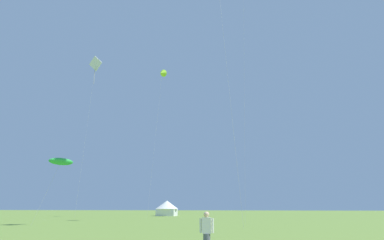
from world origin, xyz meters
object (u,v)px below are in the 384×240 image
(kite_white_diamond, at_px, (95,65))
(person_spectator, at_px, (207,235))
(festival_tent_right, at_px, (167,207))
(kite_lime_delta, at_px, (162,73))
(kite_green_parafoil, at_px, (61,162))

(kite_white_diamond, xyz_separation_m, person_spectator, (27.65, -42.12, -28.97))
(person_spectator, height_order, festival_tent_right, festival_tent_right)
(kite_white_diamond, relative_size, person_spectator, 18.35)
(kite_lime_delta, distance_m, festival_tent_right, 30.45)
(person_spectator, bearing_deg, kite_white_diamond, 123.28)
(kite_white_diamond, distance_m, person_spectator, 58.12)
(kite_lime_delta, relative_size, festival_tent_right, 6.24)
(kite_lime_delta, relative_size, person_spectator, 18.59)
(kite_lime_delta, bearing_deg, kite_green_parafoil, -96.44)
(kite_lime_delta, bearing_deg, person_spectator, -72.59)
(kite_lime_delta, height_order, person_spectator, kite_lime_delta)
(festival_tent_right, bearing_deg, kite_lime_delta, -87.84)
(kite_white_diamond, distance_m, kite_lime_delta, 14.74)
(kite_white_diamond, distance_m, kite_green_parafoil, 32.41)
(kite_lime_delta, xyz_separation_m, festival_tent_right, (-0.32, 8.40, -29.27))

